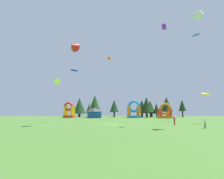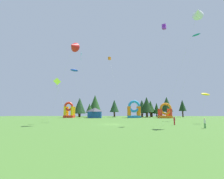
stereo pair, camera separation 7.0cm
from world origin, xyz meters
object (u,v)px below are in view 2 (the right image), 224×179
object	(u,v)px
person_near_camera	(174,120)
person_midfield	(205,122)
kite_lime_diamond	(57,82)
inflatable_yellow_castle	(69,112)
kite_teal_parafoil	(196,35)
festival_tent	(95,113)
kite_orange_box	(109,58)
inflatable_orange_dome	(134,111)
kite_cyan_diamond	(81,55)
kite_purple_box	(164,27)
kite_blue_parafoil	(74,70)
inflatable_blue_arch	(165,113)
kite_white_delta	(198,13)
kite_red_delta	(73,46)
kite_yellow_parafoil	(205,94)

from	to	relation	value
person_near_camera	person_midfield	bearing A→B (deg)	-93.61
kite_lime_diamond	inflatable_yellow_castle	bearing A→B (deg)	100.44
kite_teal_parafoil	festival_tent	world-z (taller)	kite_teal_parafoil
kite_orange_box	inflatable_orange_dome	size ratio (longest dim) A/B	3.43
kite_cyan_diamond	festival_tent	world-z (taller)	kite_cyan_diamond
kite_purple_box	kite_blue_parafoil	bearing A→B (deg)	156.21
kite_cyan_diamond	person_near_camera	bearing A→B (deg)	-43.75
kite_cyan_diamond	inflatable_blue_arch	xyz separation A→B (m)	(31.95, 10.33, -20.55)
inflatable_blue_arch	inflatable_orange_dome	size ratio (longest dim) A/B	0.83
kite_lime_diamond	inflatable_blue_arch	world-z (taller)	kite_lime_diamond
inflatable_blue_arch	kite_blue_parafoil	bearing A→B (deg)	-141.41
festival_tent	kite_purple_box	bearing A→B (deg)	-61.84
person_midfield	inflatable_blue_arch	size ratio (longest dim) A/B	0.27
inflatable_yellow_castle	kite_cyan_diamond	bearing A→B (deg)	-62.16
kite_orange_box	inflatable_yellow_castle	bearing A→B (deg)	164.98
kite_purple_box	inflatable_orange_dome	xyz separation A→B (m)	(-2.70, 36.97, -17.73)
kite_white_delta	festival_tent	bearing A→B (deg)	121.76
kite_blue_parafoil	kite_purple_box	bearing A→B (deg)	-23.79
person_midfield	inflatable_yellow_castle	distance (m)	54.98
kite_blue_parafoil	festival_tent	bearing A→B (deg)	84.72
kite_cyan_diamond	inflatable_blue_arch	world-z (taller)	kite_cyan_diamond
kite_white_delta	kite_blue_parafoil	size ratio (longest dim) A/B	1.62
inflatable_blue_arch	inflatable_orange_dome	xyz separation A→B (m)	(-12.01, 3.22, 0.64)
inflatable_orange_dome	kite_red_delta	bearing A→B (deg)	-114.18
kite_teal_parafoil	inflatable_yellow_castle	distance (m)	54.89
inflatable_yellow_castle	kite_purple_box	bearing A→B (deg)	-51.19
person_near_camera	inflatable_blue_arch	bearing A→B (deg)	49.68
kite_cyan_diamond	kite_white_delta	world-z (taller)	kite_cyan_diamond
kite_yellow_parafoil	inflatable_orange_dome	distance (m)	35.18
kite_blue_parafoil	inflatable_orange_dome	size ratio (longest dim) A/B	1.92
kite_blue_parafoil	inflatable_blue_arch	world-z (taller)	kite_blue_parafoil
kite_orange_box	person_near_camera	world-z (taller)	kite_orange_box
festival_tent	inflatable_blue_arch	bearing A→B (deg)	-3.02
kite_red_delta	person_midfield	xyz separation A→B (m)	(23.42, -5.92, -15.46)
kite_blue_parafoil	person_midfield	world-z (taller)	kite_blue_parafoil
kite_white_delta	person_midfield	bearing A→B (deg)	-120.34
kite_orange_box	kite_blue_parafoil	size ratio (longest dim) A/B	1.79
kite_cyan_diamond	kite_orange_box	xyz separation A→B (m)	(9.84, 9.20, 1.43)
kite_teal_parafoil	person_near_camera	distance (m)	33.13
kite_blue_parafoil	inflatable_yellow_castle	distance (m)	31.17
kite_red_delta	kite_yellow_parafoil	world-z (taller)	kite_red_delta
kite_purple_box	person_midfield	size ratio (longest dim) A/B	12.87
kite_teal_parafoil	kite_yellow_parafoil	world-z (taller)	kite_teal_parafoil
kite_white_delta	inflatable_blue_arch	distance (m)	42.39
kite_teal_parafoil	inflatable_orange_dome	size ratio (longest dim) A/B	3.72
inflatable_yellow_castle	inflatable_orange_dome	bearing A→B (deg)	-0.51
inflatable_blue_arch	kite_cyan_diamond	bearing A→B (deg)	-162.09
kite_red_delta	inflatable_orange_dome	world-z (taller)	kite_red_delta
kite_white_delta	person_near_camera	world-z (taller)	kite_white_delta
person_near_camera	festival_tent	size ratio (longest dim) A/B	0.33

